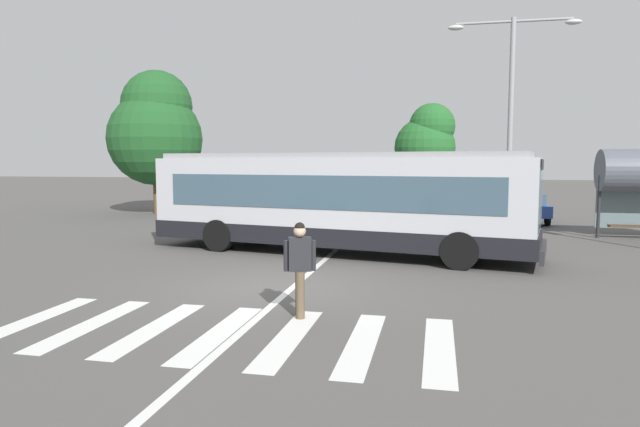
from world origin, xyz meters
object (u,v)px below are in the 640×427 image
(pedestrian_crossing_street, at_px, (300,264))
(twin_arm_street_lamp, at_px, (511,100))
(parked_car_black, at_px, (408,203))
(parked_car_champagne, at_px, (467,204))
(background_tree_left, at_px, (156,129))
(parked_car_silver, at_px, (255,200))
(background_tree_right, at_px, (427,142))
(parked_car_teal, at_px, (302,201))
(parked_car_charcoal, at_px, (354,202))
(city_transit_bus, at_px, (336,201))
(parked_car_blue, at_px, (524,205))

(pedestrian_crossing_street, height_order, twin_arm_street_lamp, twin_arm_street_lamp)
(parked_car_black, xyz_separation_m, parked_car_champagne, (2.79, 0.07, 0.00))
(background_tree_left, bearing_deg, parked_car_champagne, 0.79)
(parked_car_silver, bearing_deg, background_tree_right, 28.24)
(pedestrian_crossing_street, height_order, parked_car_teal, pedestrian_crossing_street)
(parked_car_silver, height_order, background_tree_right, background_tree_right)
(parked_car_teal, bearing_deg, pedestrian_crossing_street, -76.13)
(background_tree_left, bearing_deg, background_tree_right, 20.41)
(parked_car_black, distance_m, background_tree_right, 6.07)
(pedestrian_crossing_street, xyz_separation_m, parked_car_charcoal, (-1.70, 17.99, -0.20))
(city_transit_bus, xyz_separation_m, background_tree_left, (-11.76, 10.67, 2.96))
(city_transit_bus, distance_m, background_tree_right, 16.28)
(parked_car_charcoal, distance_m, background_tree_right, 6.84)
(parked_car_silver, relative_size, parked_car_blue, 1.00)
(parked_car_charcoal, relative_size, twin_arm_street_lamp, 0.55)
(parked_car_black, bearing_deg, background_tree_right, 81.70)
(parked_car_silver, height_order, parked_car_champagne, same)
(parked_car_blue, height_order, background_tree_left, background_tree_left)
(city_transit_bus, relative_size, background_tree_left, 1.58)
(parked_car_charcoal, distance_m, parked_car_black, 2.71)
(pedestrian_crossing_street, relative_size, parked_car_champagne, 0.37)
(city_transit_bus, bearing_deg, parked_car_champagne, 67.95)
(pedestrian_crossing_street, xyz_separation_m, background_tree_right, (1.75, 22.96, 2.99))
(pedestrian_crossing_street, relative_size, parked_car_charcoal, 0.38)
(pedestrian_crossing_street, height_order, parked_car_blue, pedestrian_crossing_street)
(parked_car_teal, height_order, parked_car_blue, same)
(city_transit_bus, height_order, parked_car_silver, city_transit_bus)
(city_transit_bus, xyz_separation_m, parked_car_silver, (-6.42, 11.21, -0.82))
(pedestrian_crossing_street, height_order, parked_car_champagne, pedestrian_crossing_street)
(parked_car_charcoal, height_order, parked_car_champagne, same)
(parked_car_black, bearing_deg, parked_car_blue, -3.50)
(pedestrian_crossing_street, bearing_deg, parked_car_black, 86.78)
(city_transit_bus, xyz_separation_m, background_tree_right, (2.37, 15.93, 2.37))
(parked_car_silver, xyz_separation_m, parked_car_blue, (13.39, -0.71, 0.00))
(parked_car_blue, bearing_deg, parked_car_champagne, 171.18)
(parked_car_silver, bearing_deg, twin_arm_street_lamp, -23.30)
(background_tree_right, bearing_deg, parked_car_charcoal, -124.75)
(twin_arm_street_lamp, bearing_deg, background_tree_right, 108.56)
(background_tree_left, bearing_deg, parked_car_teal, 1.69)
(city_transit_bus, relative_size, parked_car_silver, 2.67)
(pedestrian_crossing_street, bearing_deg, background_tree_right, 85.64)
(parked_car_charcoal, distance_m, twin_arm_street_lamp, 9.49)
(parked_car_silver, xyz_separation_m, parked_car_champagne, (10.83, -0.31, 0.00))
(parked_car_black, height_order, background_tree_left, background_tree_left)
(pedestrian_crossing_street, height_order, background_tree_right, background_tree_right)
(twin_arm_street_lamp, bearing_deg, parked_car_charcoal, 143.79)
(city_transit_bus, xyz_separation_m, parked_car_champagne, (4.41, 10.89, -0.82))
(parked_car_blue, bearing_deg, background_tree_right, 130.24)
(parked_car_champagne, relative_size, background_tree_right, 0.75)
(city_transit_bus, bearing_deg, background_tree_left, 137.79)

